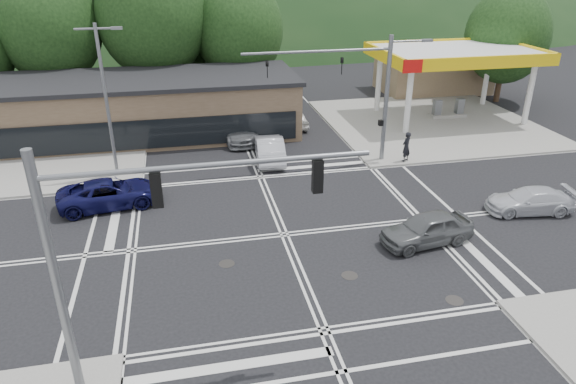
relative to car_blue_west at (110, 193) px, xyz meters
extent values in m
plane|color=black|center=(8.50, -5.00, -0.74)|extent=(120.00, 120.00, 0.00)
cube|color=gray|center=(23.50, 10.00, -0.67)|extent=(16.00, 16.00, 0.15)
cube|color=gray|center=(-6.50, 10.00, -0.67)|extent=(16.00, 16.00, 0.15)
cylinder|color=silver|center=(20.50, 8.00, 1.76)|extent=(0.44, 0.44, 5.00)
cylinder|color=silver|center=(20.50, 14.00, 1.76)|extent=(0.44, 0.44, 5.00)
cylinder|color=silver|center=(30.50, 8.00, 1.76)|extent=(0.44, 0.44, 5.00)
cylinder|color=silver|center=(30.50, 14.00, 1.76)|extent=(0.44, 0.44, 5.00)
cube|color=silver|center=(25.50, 11.00, 4.56)|extent=(12.00, 8.00, 0.60)
cube|color=yellow|center=(25.50, 7.00, 4.56)|extent=(12.20, 0.25, 0.90)
cube|color=yellow|center=(25.50, 15.00, 4.56)|extent=(12.20, 0.25, 0.90)
cube|color=yellow|center=(19.50, 11.00, 4.56)|extent=(0.25, 8.20, 0.90)
cube|color=yellow|center=(31.50, 11.00, 4.56)|extent=(0.25, 8.20, 0.90)
cube|color=red|center=(20.00, 6.85, 4.56)|extent=(1.40, 0.12, 0.90)
cube|color=gray|center=(25.50, 11.00, -0.49)|extent=(3.00, 1.00, 0.30)
cube|color=slate|center=(24.50, 11.00, 0.21)|extent=(0.60, 0.50, 1.30)
cube|color=slate|center=(26.50, 11.00, 0.21)|extent=(0.60, 0.50, 1.30)
cube|color=#846B4F|center=(28.50, 20.00, 1.16)|extent=(10.00, 6.00, 3.80)
cube|color=brown|center=(0.50, 12.00, 1.26)|extent=(24.00, 8.00, 4.00)
ellipsoid|color=#183417|center=(8.50, 85.00, -0.74)|extent=(252.00, 126.00, 140.00)
cylinder|color=#382619|center=(-5.50, 19.00, 1.68)|extent=(0.50, 0.50, 4.84)
ellipsoid|color=black|center=(-5.50, 19.00, 6.41)|extent=(8.00, 8.00, 9.20)
cylinder|color=#382619|center=(2.50, 19.00, 1.90)|extent=(0.50, 0.50, 5.28)
ellipsoid|color=black|center=(2.50, 19.00, 7.06)|extent=(9.00, 9.00, 10.35)
cylinder|color=#382619|center=(9.50, 19.00, 1.46)|extent=(0.50, 0.50, 4.40)
ellipsoid|color=black|center=(9.50, 19.00, 5.76)|extent=(7.60, 7.60, 8.74)
cylinder|color=#382619|center=(6.50, 23.00, 1.68)|extent=(0.50, 0.50, 4.84)
ellipsoid|color=black|center=(6.50, 23.00, 6.41)|extent=(8.40, 8.40, 9.66)
cylinder|color=#382619|center=(32.50, 15.00, 1.24)|extent=(0.50, 0.50, 3.96)
ellipsoid|color=black|center=(32.50, 15.00, 5.11)|extent=(7.20, 7.20, 8.28)
cylinder|color=slate|center=(0.00, 4.00, 3.76)|extent=(0.20, 0.20, 9.00)
cylinder|color=slate|center=(0.00, 4.00, 7.96)|extent=(2.20, 0.12, 0.12)
cube|color=slate|center=(1.10, 4.00, 7.96)|extent=(0.60, 0.25, 0.15)
cylinder|color=slate|center=(16.70, 3.20, 3.26)|extent=(0.28, 0.28, 8.00)
cylinder|color=slate|center=(12.20, 3.20, 6.46)|extent=(9.00, 0.16, 0.16)
imported|color=black|center=(13.70, 3.20, 5.56)|extent=(0.16, 0.20, 1.00)
imported|color=black|center=(9.20, 3.20, 5.56)|extent=(0.16, 0.20, 1.00)
cylinder|color=slate|center=(17.90, 3.20, 6.86)|extent=(2.40, 0.12, 0.12)
cube|color=slate|center=(19.00, 3.20, 6.86)|extent=(0.70, 0.30, 0.15)
cube|color=black|center=(16.45, 3.20, 1.86)|extent=(0.25, 0.30, 0.35)
cylinder|color=slate|center=(0.30, -13.20, 3.26)|extent=(0.28, 0.28, 8.00)
cylinder|color=slate|center=(4.80, -13.20, 6.46)|extent=(9.00, 0.16, 0.16)
cube|color=black|center=(3.30, -13.20, 5.86)|extent=(0.30, 0.25, 1.00)
cube|color=black|center=(7.80, -13.20, 5.86)|extent=(0.30, 0.25, 1.00)
imported|color=#0E0E3D|center=(0.00, 0.00, 0.00)|extent=(5.64, 3.23, 1.48)
imported|color=#56595A|center=(14.84, -7.15, 0.02)|extent=(4.66, 2.44, 1.51)
imported|color=silver|center=(21.55, -5.30, -0.09)|extent=(4.72, 2.51, 1.30)
imported|color=#B6B8BE|center=(9.55, 4.92, 0.08)|extent=(2.16, 5.10, 1.64)
imported|color=white|center=(12.66, 11.57, -0.05)|extent=(1.83, 4.14, 1.39)
imported|color=slate|center=(8.00, 9.38, 0.07)|extent=(2.72, 5.74, 1.62)
imported|color=black|center=(18.04, 2.50, 0.38)|extent=(0.85, 0.78, 1.95)
camera|label=1|loc=(4.16, -26.22, 11.67)|focal=32.00mm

